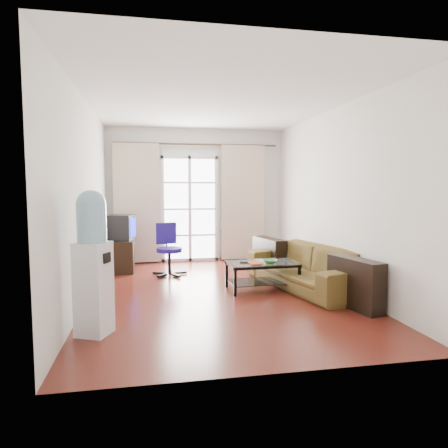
# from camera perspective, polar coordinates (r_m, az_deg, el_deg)

# --- Properties ---
(floor) EXTENTS (5.20, 5.20, 0.00)m
(floor) POSITION_cam_1_polar(r_m,az_deg,el_deg) (5.86, -0.83, -9.70)
(floor) COLOR maroon
(floor) RESTS_ON ground
(ceiling) EXTENTS (5.20, 5.20, 0.00)m
(ceiling) POSITION_cam_1_polar(r_m,az_deg,el_deg) (5.79, -0.86, 17.08)
(ceiling) COLOR white
(ceiling) RESTS_ON wall_back
(wall_back) EXTENTS (3.60, 0.02, 2.70)m
(wall_back) POSITION_cam_1_polar(r_m,az_deg,el_deg) (8.24, -3.92, 4.09)
(wall_back) COLOR silver
(wall_back) RESTS_ON floor
(wall_front) EXTENTS (3.60, 0.02, 2.70)m
(wall_front) POSITION_cam_1_polar(r_m,az_deg,el_deg) (3.14, 7.25, 2.30)
(wall_front) COLOR silver
(wall_front) RESTS_ON floor
(wall_left) EXTENTS (0.02, 5.20, 2.70)m
(wall_left) POSITION_cam_1_polar(r_m,az_deg,el_deg) (5.65, -19.17, 3.31)
(wall_left) COLOR silver
(wall_left) RESTS_ON floor
(wall_right) EXTENTS (0.02, 5.20, 2.70)m
(wall_right) POSITION_cam_1_polar(r_m,az_deg,el_deg) (6.23, 15.72, 3.56)
(wall_right) COLOR silver
(wall_right) RESTS_ON floor
(french_door) EXTENTS (1.16, 0.06, 2.15)m
(french_door) POSITION_cam_1_polar(r_m,az_deg,el_deg) (8.18, -4.91, 2.14)
(french_door) COLOR white
(french_door) RESTS_ON wall_back
(curtain_rod) EXTENTS (3.30, 0.04, 0.04)m
(curtain_rod) POSITION_cam_1_polar(r_m,az_deg,el_deg) (8.19, -3.89, 11.30)
(curtain_rod) COLOR #4C3F2D
(curtain_rod) RESTS_ON wall_back
(curtain_left) EXTENTS (0.90, 0.07, 2.35)m
(curtain_left) POSITION_cam_1_polar(r_m,az_deg,el_deg) (8.07, -12.32, 2.89)
(curtain_left) COLOR beige
(curtain_left) RESTS_ON curtain_rod
(curtain_right) EXTENTS (0.90, 0.07, 2.35)m
(curtain_right) POSITION_cam_1_polar(r_m,az_deg,el_deg) (8.29, 2.72, 3.06)
(curtain_right) COLOR beige
(curtain_right) RESTS_ON curtain_rod
(radiator) EXTENTS (0.64, 0.12, 0.64)m
(radiator) POSITION_cam_1_polar(r_m,az_deg,el_deg) (8.36, 1.66, -2.91)
(radiator) COLOR #949496
(radiator) RESTS_ON floor
(sofa) EXTENTS (2.53, 1.75, 0.64)m
(sofa) POSITION_cam_1_polar(r_m,az_deg,el_deg) (6.17, 11.48, -6.03)
(sofa) COLOR brown
(sofa) RESTS_ON floor
(coffee_table) EXTENTS (1.04, 0.61, 0.41)m
(coffee_table) POSITION_cam_1_polar(r_m,az_deg,el_deg) (5.96, 5.46, -6.86)
(coffee_table) COLOR silver
(coffee_table) RESTS_ON floor
(bowl) EXTENTS (0.36, 0.36, 0.05)m
(bowl) POSITION_cam_1_polar(r_m,az_deg,el_deg) (5.86, 6.59, -5.34)
(bowl) COLOR #318738
(bowl) RESTS_ON coffee_table
(book) EXTENTS (0.19, 0.24, 0.02)m
(book) POSITION_cam_1_polar(r_m,az_deg,el_deg) (5.76, 3.66, -5.66)
(book) COLOR #AE152B
(book) RESTS_ON coffee_table
(remote) EXTENTS (0.16, 0.06, 0.02)m
(remote) POSITION_cam_1_polar(r_m,az_deg,el_deg) (5.86, 3.03, -5.50)
(remote) COLOR black
(remote) RESTS_ON coffee_table
(tv_stand) EXTENTS (0.52, 0.77, 0.57)m
(tv_stand) POSITION_cam_1_polar(r_m,az_deg,el_deg) (7.51, -14.71, -4.36)
(tv_stand) COLOR black
(tv_stand) RESTS_ON floor
(crt_tv) EXTENTS (0.57, 0.57, 0.45)m
(crt_tv) POSITION_cam_1_polar(r_m,az_deg,el_deg) (7.46, -14.78, -0.47)
(crt_tv) COLOR black
(crt_tv) RESTS_ON tv_stand
(task_chair) EXTENTS (0.73, 0.73, 0.90)m
(task_chair) POSITION_cam_1_polar(r_m,az_deg,el_deg) (6.99, -7.87, -5.10)
(task_chair) COLOR black
(task_chair) RESTS_ON floor
(water_cooler) EXTENTS (0.40, 0.40, 1.49)m
(water_cooler) POSITION_cam_1_polar(r_m,az_deg,el_deg) (4.27, -18.24, -4.89)
(water_cooler) COLOR white
(water_cooler) RESTS_ON floor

